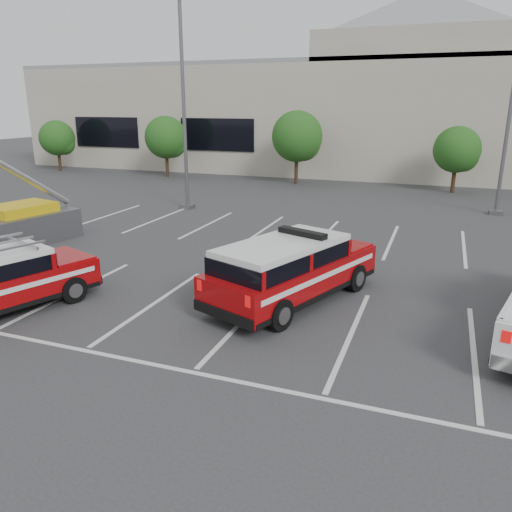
# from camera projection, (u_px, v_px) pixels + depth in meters

# --- Properties ---
(ground) EXTENTS (120.00, 120.00, 0.00)m
(ground) POSITION_uv_depth(u_px,v_px,m) (245.00, 319.00, 12.71)
(ground) COLOR #323234
(ground) RESTS_ON ground
(stall_markings) EXTENTS (23.00, 15.00, 0.01)m
(stall_markings) POSITION_uv_depth(u_px,v_px,m) (294.00, 267.00, 16.74)
(stall_markings) COLOR silver
(stall_markings) RESTS_ON ground
(convention_building) EXTENTS (60.00, 16.99, 13.20)m
(convention_building) POSITION_uv_depth(u_px,v_px,m) (394.00, 111.00, 39.81)
(convention_building) COLOR #BFB4A2
(convention_building) RESTS_ON ground
(tree_far_left) EXTENTS (2.77, 2.77, 3.99)m
(tree_far_left) POSITION_uv_depth(u_px,v_px,m) (58.00, 139.00, 40.06)
(tree_far_left) COLOR #3F2B19
(tree_far_left) RESTS_ON ground
(tree_left) EXTENTS (3.07, 3.07, 4.42)m
(tree_left) POSITION_uv_depth(u_px,v_px,m) (167.00, 139.00, 36.63)
(tree_left) COLOR #3F2B19
(tree_left) RESTS_ON ground
(tree_mid_left) EXTENTS (3.37, 3.37, 4.85)m
(tree_mid_left) POSITION_uv_depth(u_px,v_px,m) (298.00, 138.00, 33.21)
(tree_mid_left) COLOR #3F2B19
(tree_mid_left) RESTS_ON ground
(tree_mid_right) EXTENTS (2.77, 2.77, 3.99)m
(tree_mid_right) POSITION_uv_depth(u_px,v_px,m) (458.00, 151.00, 30.02)
(tree_mid_right) COLOR #3F2B19
(tree_mid_right) RESTS_ON ground
(light_pole_left) EXTENTS (0.90, 0.60, 10.24)m
(light_pole_left) POSITION_uv_depth(u_px,v_px,m) (184.00, 105.00, 24.62)
(light_pole_left) COLOR #59595E
(light_pole_left) RESTS_ON ground
(light_pole_mid) EXTENTS (0.90, 0.60, 10.24)m
(light_pole_mid) POSITION_uv_depth(u_px,v_px,m) (511.00, 105.00, 23.18)
(light_pole_mid) COLOR #59595E
(light_pole_mid) RESTS_ON ground
(fire_chief_suv) EXTENTS (3.83, 5.86, 1.94)m
(fire_chief_suv) POSITION_uv_depth(u_px,v_px,m) (291.00, 274.00, 13.64)
(fire_chief_suv) COLOR #8E0609
(fire_chief_suv) RESTS_ON ground
(utility_rig) EXTENTS (4.12, 4.22, 3.42)m
(utility_rig) POSITION_uv_depth(u_px,v_px,m) (19.00, 225.00, 19.59)
(utility_rig) COLOR #59595E
(utility_rig) RESTS_ON ground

